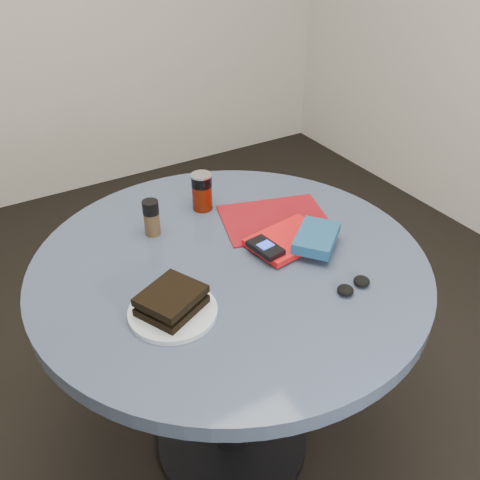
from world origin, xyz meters
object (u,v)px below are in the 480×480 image
plate (173,312)px  novel (316,238)px  table (230,309)px  mp3_player (265,248)px  headphones (354,286)px  soda_can (202,192)px  pepper_grinder (151,217)px  red_book (288,240)px  magazine (275,219)px  sandwich (171,301)px

plate → novel: bearing=5.0°
table → mp3_player: size_ratio=10.05×
plate → headphones: (0.40, -0.14, 0.00)m
headphones → soda_can: bearing=104.2°
pepper_grinder → headphones: 0.55m
table → soda_can: size_ratio=9.04×
novel → mp3_player: size_ratio=1.48×
plate → pepper_grinder: size_ratio=1.97×
table → red_book: 0.24m
magazine → mp3_player: 0.18m
pepper_grinder → headphones: (0.31, -0.46, -0.04)m
novel → mp3_player: bearing=125.1°
headphones → pepper_grinder: bearing=123.6°
plate → red_book: size_ratio=0.97×
pepper_grinder → magazine: (0.32, -0.11, -0.05)m
headphones → novel: bearing=82.0°
red_book → novel: size_ratio=1.39×
table → magazine: bearing=26.1°
soda_can → red_book: 0.30m
mp3_player → table: bearing=156.1°
soda_can → pepper_grinder: bearing=-164.4°
plate → novel: novel is taller
pepper_grinder → mp3_player: pepper_grinder is taller
novel → table: bearing=121.9°
soda_can → table: bearing=-102.9°
soda_can → mp3_player: bearing=-85.6°
sandwich → plate: bearing=-98.7°
magazine → headphones: size_ratio=2.98×
pepper_grinder → red_book: pepper_grinder is taller
table → sandwich: bearing=-152.7°
table → soda_can: 0.35m
sandwich → magazine: bearing=26.7°
pepper_grinder → novel: pepper_grinder is taller
plate → mp3_player: size_ratio=1.98×
plate → red_book: red_book is taller
table → soda_can: bearing=77.1°
pepper_grinder → soda_can: bearing=15.6°
magazine → headphones: 0.35m
table → mp3_player: 0.21m
magazine → red_book: 0.12m
table → plate: 0.29m
table → magazine: (0.20, 0.10, 0.17)m
table → mp3_player: (0.08, -0.04, 0.19)m
red_book → mp3_player: size_ratio=2.05×
mp3_player → magazine: bearing=48.3°
magazine → novel: 0.18m
plate → headphones: bearing=-19.2°
red_book → mp3_player: (-0.08, -0.02, 0.02)m
sandwich → table: bearing=27.3°
headphones → magazine: bearing=87.6°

